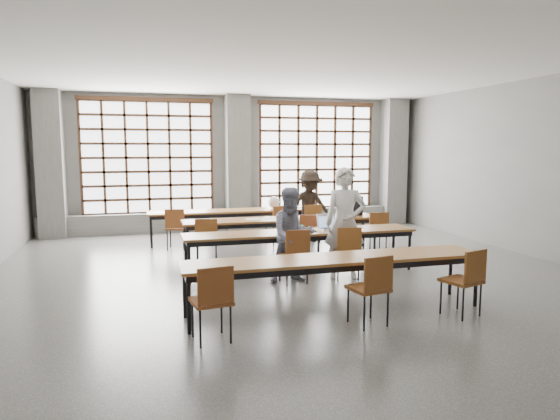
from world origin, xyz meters
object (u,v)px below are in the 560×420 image
object	(u,v)px
laptop_back	(291,205)
green_box	(297,228)
desk_row_d	(336,262)
chair_back_right	(311,219)
chair_near_right	(467,276)
mouse	(353,228)
student_back	(310,206)
backpack	(354,206)
chair_back_mid	(278,221)
plastic_bag	(274,202)
chair_front_right	(347,247)
chair_near_mid	(372,283)
desk_row_b	(282,221)
red_pouch	(211,297)
chair_mid_right	(377,229)
student_male	(345,223)
chair_front_left	(295,250)
phone	(313,231)
chair_back_left	(176,225)
chair_mid_centre	(310,232)
student_female	(293,235)
chair_near_left	(213,296)
laptop_front	(328,225)
desk_row_c	(301,235)
chair_mid_left	(206,237)
desk_row_a	(237,213)

from	to	relation	value
laptop_back	green_box	world-z (taller)	laptop_back
desk_row_d	chair_back_right	size ratio (longest dim) A/B	4.55
chair_near_right	mouse	xyz separation A→B (m)	(-0.38, 2.69, 0.21)
student_back	backpack	xyz separation A→B (m)	(0.63, -1.06, 0.11)
chair_back_mid	plastic_bag	size ratio (longest dim) A/B	3.08
chair_front_right	chair_near_mid	distance (m)	2.16
desk_row_b	red_pouch	distance (m)	4.71
chair_mid_right	student_male	xyz separation A→B (m)	(-1.32, -1.49, 0.38)
laptop_back	chair_front_left	bearing A→B (deg)	-105.97
chair_back_right	phone	bearing A→B (deg)	-108.66
desk_row_d	red_pouch	size ratio (longest dim) A/B	20.00
chair_back_left	chair_mid_centre	size ratio (longest dim) A/B	1.00
phone	chair_mid_centre	bearing A→B (deg)	73.52
chair_front_left	plastic_bag	xyz separation A→B (m)	(0.69, 3.91, 0.34)
chair_near_right	student_female	size ratio (longest dim) A/B	0.58
green_box	chair_mid_right	bearing A→B (deg)	24.71
chair_mid_centre	phone	xyz separation A→B (m)	(-0.32, -1.09, 0.20)
student_male	backpack	xyz separation A→B (m)	(1.13, 2.16, 0.02)
chair_near_left	chair_front_left	bearing A→B (deg)	52.70
chair_back_right	chair_front_left	size ratio (longest dim) A/B	1.00
backpack	student_female	bearing A→B (deg)	-130.06
student_back	laptop_front	world-z (taller)	student_back
desk_row_b	student_male	xyz separation A→B (m)	(0.47, -2.11, 0.25)
chair_mid_centre	plastic_bag	world-z (taller)	plastic_bag
desk_row_b	chair_mid_centre	world-z (taller)	chair_mid_centre
desk_row_d	chair_front_left	size ratio (longest dim) A/B	4.55
student_male	laptop_front	world-z (taller)	student_male
chair_near_right	plastic_bag	xyz separation A→B (m)	(-0.94, 5.99, 0.34)
chair_back_right	chair_front_right	xyz separation A→B (m)	(-0.50, -3.23, 0.00)
chair_near_mid	red_pouch	size ratio (longest dim) A/B	4.40
student_back	chair_back_left	bearing A→B (deg)	175.43
chair_back_mid	phone	world-z (taller)	chair_back_mid
desk_row_d	chair_back_left	xyz separation A→B (m)	(-1.74, 4.68, -0.13)
chair_near_left	laptop_back	distance (m)	6.64
chair_back_right	red_pouch	bearing A→B (deg)	-119.70
mouse	backpack	xyz separation A→B (m)	(0.78, 1.68, 0.18)
desk_row_c	chair_front_right	distance (m)	0.87
chair_mid_right	phone	bearing A→B (deg)	-148.02
chair_back_mid	laptop_back	xyz separation A→B (m)	(0.53, 0.74, 0.25)
chair_mid_left	phone	world-z (taller)	chair_mid_left
green_box	plastic_bag	size ratio (longest dim) A/B	0.87
chair_mid_right	red_pouch	size ratio (longest dim) A/B	4.40
desk_row_d	green_box	xyz separation A→B (m)	(0.14, 2.16, 0.11)
desk_row_c	chair_front_left	bearing A→B (deg)	-115.11
chair_mid_centre	chair_front_right	distance (m)	1.62
desk_row_a	chair_back_right	distance (m)	1.72
desk_row_b	laptop_back	xyz separation A→B (m)	(0.72, 1.72, 0.13)
mouse	backpack	bearing A→B (deg)	65.29
desk_row_a	chair_near_right	bearing A→B (deg)	-72.79
chair_mid_left	student_back	bearing A→B (deg)	34.03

